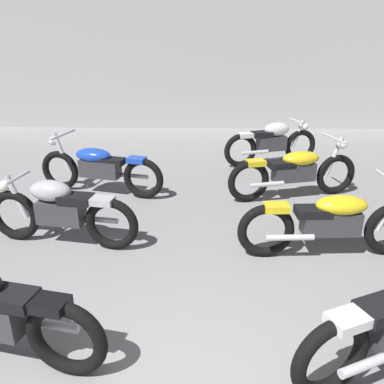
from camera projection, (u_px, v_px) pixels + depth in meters
back_wall at (197, 60)px, 10.45m from camera, size 13.16×0.24×3.60m
motorcycle_left_row_1 at (60, 211)px, 4.83m from camera, size 1.96×0.54×0.88m
motorcycle_left_row_2 at (99, 167)px, 6.39m from camera, size 2.13×0.81×0.97m
motorcycle_right_row_1 at (332, 221)px, 4.57m from camera, size 2.17×0.68×0.97m
motorcycle_right_row_2 at (295, 171)px, 6.23m from camera, size 2.13×0.83×0.97m
motorcycle_right_row_3 at (272, 142)px, 7.84m from camera, size 1.92×0.72×0.88m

